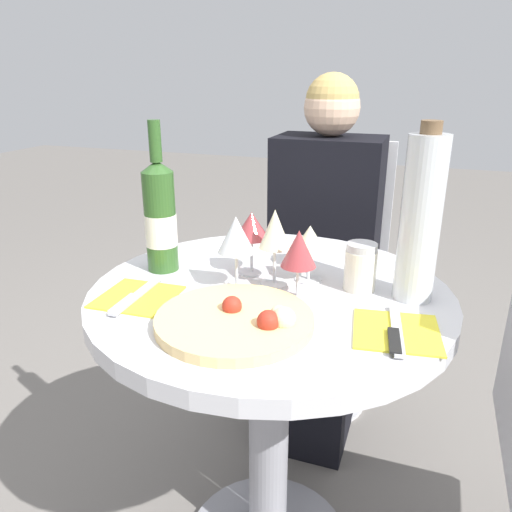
# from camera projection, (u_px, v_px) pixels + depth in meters

# --- Properties ---
(dining_table) EXTENTS (0.77, 0.77, 0.74)m
(dining_table) POSITION_uv_depth(u_px,v_px,m) (269.00, 363.00, 1.13)
(dining_table) COLOR gray
(dining_table) RESTS_ON ground_plane
(chair_behind_diner) EXTENTS (0.39, 0.39, 0.96)m
(chair_behind_diner) POSITION_uv_depth(u_px,v_px,m) (327.00, 280.00, 1.82)
(chair_behind_diner) COLOR silver
(chair_behind_diner) RESTS_ON ground_plane
(seated_diner) EXTENTS (0.35, 0.46, 1.18)m
(seated_diner) POSITION_uv_depth(u_px,v_px,m) (318.00, 281.00, 1.66)
(seated_diner) COLOR black
(seated_diner) RESTS_ON ground_plane
(pizza_large) EXTENTS (0.29, 0.29, 0.05)m
(pizza_large) POSITION_uv_depth(u_px,v_px,m) (238.00, 320.00, 0.91)
(pizza_large) COLOR #E5C17F
(pizza_large) RESTS_ON dining_table
(wine_bottle) EXTENTS (0.07, 0.07, 0.34)m
(wine_bottle) POSITION_uv_depth(u_px,v_px,m) (160.00, 217.00, 1.13)
(wine_bottle) COLOR #2D5623
(wine_bottle) RESTS_ON dining_table
(tall_carafe) EXTENTS (0.08, 0.08, 0.35)m
(tall_carafe) POSITION_uv_depth(u_px,v_px,m) (421.00, 219.00, 0.97)
(tall_carafe) COLOR silver
(tall_carafe) RESTS_ON dining_table
(sugar_shaker) EXTENTS (0.07, 0.07, 0.10)m
(sugar_shaker) POSITION_uv_depth(u_px,v_px,m) (360.00, 267.00, 1.05)
(sugar_shaker) COLOR silver
(sugar_shaker) RESTS_ON dining_table
(wine_glass_back_left) EXTENTS (0.08, 0.08, 0.14)m
(wine_glass_back_left) POSITION_uv_depth(u_px,v_px,m) (252.00, 227.00, 1.11)
(wine_glass_back_left) COLOR silver
(wine_glass_back_left) RESTS_ON dining_table
(wine_glass_center) EXTENTS (0.07, 0.07, 0.17)m
(wine_glass_center) POSITION_uv_depth(u_px,v_px,m) (274.00, 231.00, 1.05)
(wine_glass_center) COLOR silver
(wine_glass_center) RESTS_ON dining_table
(wine_glass_front_right) EXTENTS (0.07, 0.07, 0.14)m
(wine_glass_front_right) POSITION_uv_depth(u_px,v_px,m) (299.00, 250.00, 0.99)
(wine_glass_front_right) COLOR silver
(wine_glass_front_right) RESTS_ON dining_table
(wine_glass_front_left) EXTENTS (0.08, 0.08, 0.16)m
(wine_glass_front_left) POSITION_uv_depth(u_px,v_px,m) (236.00, 236.00, 1.03)
(wine_glass_front_left) COLOR silver
(wine_glass_front_left) RESTS_ON dining_table
(wine_glass_back_right) EXTENTS (0.08, 0.08, 0.13)m
(wine_glass_back_right) POSITION_uv_depth(u_px,v_px,m) (310.00, 240.00, 1.08)
(wine_glass_back_right) COLOR silver
(wine_glass_back_right) RESTS_ON dining_table
(place_setting_left) EXTENTS (0.16, 0.19, 0.01)m
(place_setting_left) POSITION_uv_depth(u_px,v_px,m) (137.00, 297.00, 1.02)
(place_setting_left) COLOR yellow
(place_setting_left) RESTS_ON dining_table
(place_setting_right) EXTENTS (0.17, 0.19, 0.01)m
(place_setting_right) POSITION_uv_depth(u_px,v_px,m) (396.00, 332.00, 0.88)
(place_setting_right) COLOR yellow
(place_setting_right) RESTS_ON dining_table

